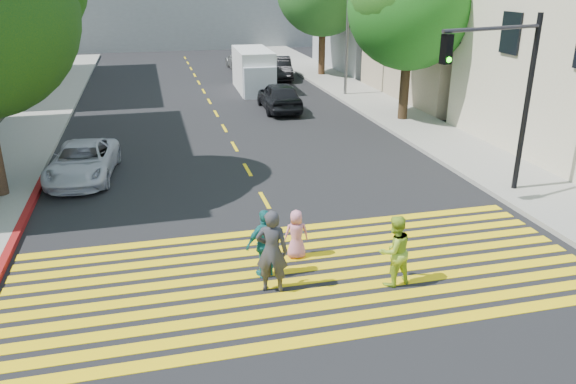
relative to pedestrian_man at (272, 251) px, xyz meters
name	(u,v)px	position (x,y,z in m)	size (l,w,h in m)	color
ground	(322,303)	(0.91, -0.79, -0.95)	(120.00, 120.00, 0.00)	black
sidewalk_left	(47,104)	(-7.59, 21.21, -0.88)	(3.00, 40.00, 0.15)	gray
sidewalk_right	(398,116)	(9.41, 14.21, -0.88)	(3.00, 60.00, 0.15)	gray
curb_red	(24,220)	(-5.99, 5.21, -0.87)	(0.20, 8.00, 0.16)	maroon
crosswalk	(306,274)	(0.91, 0.49, -0.95)	(13.40, 5.30, 0.01)	yellow
lane_line	(206,96)	(0.91, 21.71, -0.95)	(0.12, 34.40, 0.01)	yellow
building_right_tan	(484,4)	(15.91, 18.21, 4.05)	(10.00, 10.00, 10.00)	tan
pedestrian_man	(272,251)	(0.00, 0.00, 0.00)	(0.69, 0.46, 1.90)	#323137
pedestrian_woman	(394,251)	(2.68, -0.38, -0.13)	(0.80, 0.62, 1.64)	#9EC430
pedestrian_child	(296,234)	(0.91, 1.38, -0.34)	(0.60, 0.39, 1.23)	pink
pedestrian_extra	(266,244)	(0.00, 0.66, -0.14)	(0.96, 0.40, 1.63)	#1A6E71
white_sedan	(83,161)	(-4.65, 8.68, -0.35)	(1.99, 4.31, 1.20)	silver
dark_car_near	(279,96)	(4.15, 17.12, -0.21)	(1.75, 4.35, 1.48)	black
silver_car	(241,60)	(4.49, 31.11, -0.32)	(1.77, 4.37, 1.27)	#A3A3A3
dark_car_parked	(279,68)	(6.30, 26.35, -0.24)	(1.51, 4.32, 1.42)	black
white_van	(254,72)	(3.87, 22.55, 0.20)	(2.09, 5.19, 2.42)	white
traffic_signal	(507,84)	(7.80, 3.71, 2.61)	(3.66, 1.20, 5.50)	black
street_lamp	(345,5)	(8.44, 19.68, 4.03)	(1.96, 0.53, 8.67)	#5B5B5B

